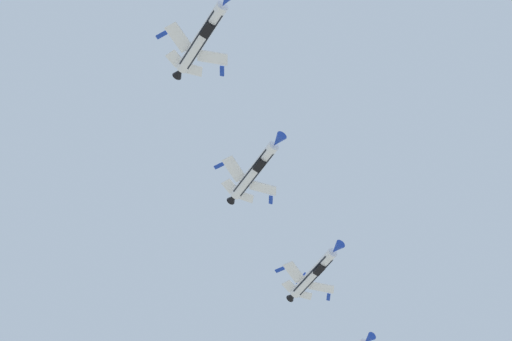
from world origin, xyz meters
name	(u,v)px	position (x,y,z in m)	size (l,w,h in m)	color
fighter_jet_left_wing	(203,37)	(10.62, 78.46, 112.91)	(10.07, 15.51, 4.41)	white
fighter_jet_right_wing	(255,170)	(21.78, 102.01, 113.02)	(9.86, 15.51, 4.77)	white
fighter_jet_left_outer	(314,272)	(34.81, 121.03, 110.47)	(10.08, 15.51, 4.39)	white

